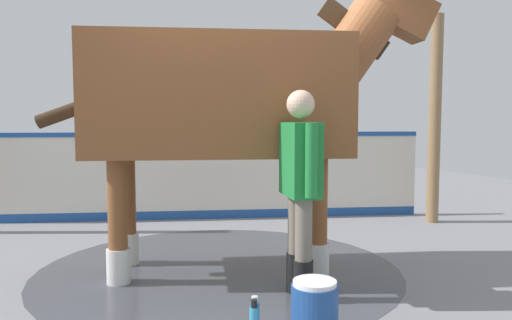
# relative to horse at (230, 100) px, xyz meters

# --- Properties ---
(ground_plane) EXTENTS (16.00, 16.00, 0.02)m
(ground_plane) POSITION_rel_horse_xyz_m (-0.24, 0.08, -1.56)
(ground_plane) COLOR gray
(wet_patch) EXTENTS (3.31, 3.31, 0.00)m
(wet_patch) POSITION_rel_horse_xyz_m (-0.03, -0.10, -1.55)
(wet_patch) COLOR #42444C
(wet_patch) RESTS_ON ground
(barrier_wall) EXTENTS (1.70, 5.58, 1.20)m
(barrier_wall) POSITION_rel_horse_xyz_m (-2.33, 0.57, -1.00)
(barrier_wall) COLOR silver
(barrier_wall) RESTS_ON ground
(roof_post_near) EXTENTS (0.16, 0.16, 2.74)m
(roof_post_near) POSITION_rel_horse_xyz_m (-0.97, 3.21, -0.19)
(roof_post_near) COLOR olive
(roof_post_near) RESTS_ON ground
(horse) EXTENTS (1.62, 3.49, 2.64)m
(horse) POSITION_rel_horse_xyz_m (0.00, 0.00, 0.00)
(horse) COLOR brown
(horse) RESTS_ON ground
(handler) EXTENTS (0.64, 0.31, 1.60)m
(handler) POSITION_rel_horse_xyz_m (0.87, 0.26, -0.64)
(handler) COLOR black
(handler) RESTS_ON ground
(wash_bucket) EXTENTS (0.30, 0.30, 0.36)m
(wash_bucket) POSITION_rel_horse_xyz_m (1.55, 0.01, -1.37)
(wash_bucket) COLOR #1E478C
(wash_bucket) RESTS_ON ground
(bottle_spray) EXTENTS (0.06, 0.06, 0.25)m
(bottle_spray) POSITION_rel_horse_xyz_m (1.38, -0.33, -1.44)
(bottle_spray) COLOR blue
(bottle_spray) RESTS_ON ground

